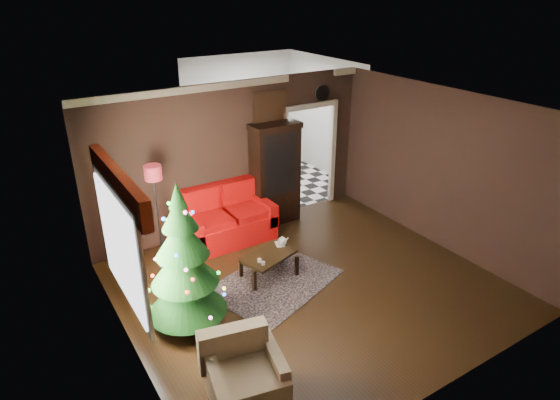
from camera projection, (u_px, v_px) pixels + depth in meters
floor at (311, 287)px, 7.53m from camera, size 5.50×5.50×0.00m
ceiling at (316, 111)px, 6.37m from camera, size 5.50×5.50×0.00m
wall_back at (234, 157)px, 8.87m from camera, size 5.50×0.00×5.50m
wall_front at (453, 292)px, 5.03m from camera, size 5.50×0.00×5.50m
wall_left at (122, 259)px, 5.61m from camera, size 0.00×5.50×5.50m
wall_right at (443, 170)px, 8.29m from camera, size 0.00×5.50×5.50m
doorway at (308, 159)px, 9.85m from camera, size 1.10×0.10×2.10m
left_window at (120, 248)px, 5.77m from camera, size 0.05×1.60×1.40m
valance at (118, 183)px, 5.47m from camera, size 0.12×2.10×0.35m
kitchen_floor at (271, 183)px, 11.43m from camera, size 3.00×3.00×0.00m
kitchen_window at (240, 100)px, 11.85m from camera, size 0.70×0.06×0.70m
rug at (275, 282)px, 7.63m from camera, size 2.29×1.97×0.01m
loveseat at (228, 215)px, 8.71m from camera, size 1.70×0.90×1.00m
curio_cabinet at (275, 176)px, 9.25m from camera, size 0.90×0.45×1.90m
floor_lamp at (158, 216)px, 7.92m from camera, size 0.35×0.35×1.79m
christmas_tree at (184, 260)px, 6.27m from camera, size 1.22×1.22×2.04m
armchair at (246, 374)px, 5.23m from camera, size 0.99×0.99×0.85m
coffee_table at (269, 265)px, 7.73m from camera, size 0.97×0.75×0.38m
teapot at (282, 241)px, 7.89m from camera, size 0.19×0.19×0.16m
cup_a at (259, 260)px, 7.44m from camera, size 0.08×0.08×0.06m
cup_b at (263, 263)px, 7.37m from camera, size 0.06×0.06×0.05m
book at (276, 240)px, 7.89m from camera, size 0.14×0.06×0.19m
wall_clock at (322, 93)px, 9.38m from camera, size 0.32×0.32×0.06m
painting at (269, 107)px, 8.85m from camera, size 0.62×0.05×0.52m
kitchen_counter at (246, 151)px, 12.17m from camera, size 1.80×0.60×0.90m
kitchen_table at (266, 174)px, 10.90m from camera, size 0.70×0.70×0.75m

